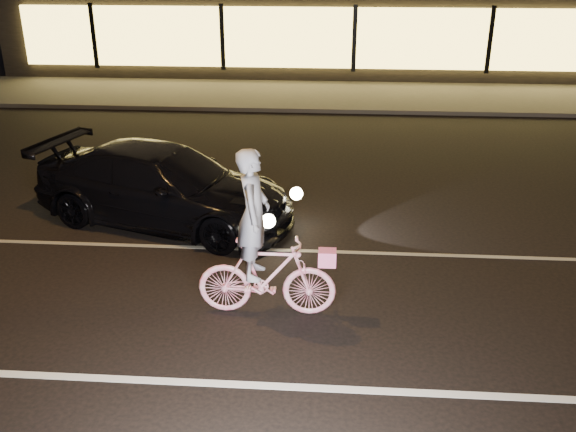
{
  "coord_description": "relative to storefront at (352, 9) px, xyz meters",
  "views": [
    {
      "loc": [
        -0.66,
        -7.48,
        4.79
      ],
      "look_at": [
        -1.24,
        0.6,
        1.24
      ],
      "focal_mm": 40.0,
      "sensor_mm": 36.0,
      "label": 1
    }
  ],
  "objects": [
    {
      "name": "storefront",
      "position": [
        0.0,
        0.0,
        0.0
      ],
      "size": [
        25.4,
        8.42,
        4.2
      ],
      "color": "black",
      "rests_on": "ground"
    },
    {
      "name": "sedan",
      "position": [
        -3.62,
        -15.94,
        -1.46
      ],
      "size": [
        5.13,
        3.25,
        1.38
      ],
      "rotation": [
        0.0,
        0.0,
        1.27
      ],
      "color": "black",
      "rests_on": "ground"
    },
    {
      "name": "cyclist",
      "position": [
        -1.53,
        -18.89,
        -1.3
      ],
      "size": [
        1.88,
        0.65,
        2.37
      ],
      "rotation": [
        0.0,
        0.0,
        1.57
      ],
      "color": "#FF3970",
      "rests_on": "ground"
    },
    {
      "name": "lane_stripe_near",
      "position": [
        0.0,
        -20.47,
        -2.14
      ],
      "size": [
        60.0,
        0.12,
        0.01
      ],
      "primitive_type": "cube",
      "color": "silver",
      "rests_on": "ground"
    },
    {
      "name": "ground",
      "position": [
        0.0,
        -18.97,
        -2.15
      ],
      "size": [
        90.0,
        90.0,
        0.0
      ],
      "primitive_type": "plane",
      "color": "black",
      "rests_on": "ground"
    },
    {
      "name": "sidewalk",
      "position": [
        0.0,
        -5.97,
        -2.09
      ],
      "size": [
        30.0,
        4.0,
        0.12
      ],
      "primitive_type": "cube",
      "color": "#383533",
      "rests_on": "ground"
    },
    {
      "name": "lane_stripe_far",
      "position": [
        0.0,
        -16.97,
        -2.14
      ],
      "size": [
        60.0,
        0.1,
        0.01
      ],
      "primitive_type": "cube",
      "color": "gray",
      "rests_on": "ground"
    }
  ]
}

